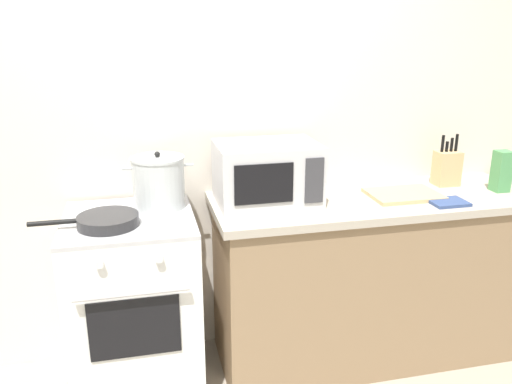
{
  "coord_description": "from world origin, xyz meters",
  "views": [
    {
      "loc": [
        -0.29,
        -1.74,
        1.76
      ],
      "look_at": [
        0.26,
        0.6,
        1.0
      ],
      "focal_mm": 36.68,
      "sensor_mm": 36.0,
      "label": 1
    }
  ],
  "objects_px": {
    "frying_pan": "(107,221)",
    "cutting_board": "(404,194)",
    "stove": "(135,306)",
    "oven_mitt": "(448,202)",
    "stock_pot": "(159,182)",
    "pasta_box": "(502,171)",
    "microwave": "(267,173)",
    "knife_block": "(447,167)"
  },
  "relations": [
    {
      "from": "microwave",
      "to": "cutting_board",
      "type": "bearing_deg",
      "value": -6.23
    },
    {
      "from": "stove",
      "to": "stock_pot",
      "type": "distance_m",
      "value": 0.62
    },
    {
      "from": "stove",
      "to": "microwave",
      "type": "height_order",
      "value": "microwave"
    },
    {
      "from": "stove",
      "to": "cutting_board",
      "type": "height_order",
      "value": "cutting_board"
    },
    {
      "from": "frying_pan",
      "to": "cutting_board",
      "type": "height_order",
      "value": "frying_pan"
    },
    {
      "from": "frying_pan",
      "to": "knife_block",
      "type": "distance_m",
      "value": 1.83
    },
    {
      "from": "stove",
      "to": "knife_block",
      "type": "height_order",
      "value": "knife_block"
    },
    {
      "from": "stock_pot",
      "to": "frying_pan",
      "type": "height_order",
      "value": "stock_pot"
    },
    {
      "from": "stock_pot",
      "to": "knife_block",
      "type": "distance_m",
      "value": 1.57
    },
    {
      "from": "cutting_board",
      "to": "knife_block",
      "type": "height_order",
      "value": "knife_block"
    },
    {
      "from": "frying_pan",
      "to": "knife_block",
      "type": "xyz_separation_m",
      "value": [
        1.82,
        0.23,
        0.07
      ]
    },
    {
      "from": "microwave",
      "to": "knife_block",
      "type": "bearing_deg",
      "value": 3.4
    },
    {
      "from": "stove",
      "to": "knife_block",
      "type": "distance_m",
      "value": 1.82
    },
    {
      "from": "stove",
      "to": "cutting_board",
      "type": "bearing_deg",
      "value": 0.05
    },
    {
      "from": "frying_pan",
      "to": "stove",
      "type": "bearing_deg",
      "value": 44.31
    },
    {
      "from": "stove",
      "to": "microwave",
      "type": "relative_size",
      "value": 1.84
    },
    {
      "from": "stove",
      "to": "cutting_board",
      "type": "relative_size",
      "value": 2.56
    },
    {
      "from": "stove",
      "to": "oven_mitt",
      "type": "bearing_deg",
      "value": -5.84
    },
    {
      "from": "stock_pot",
      "to": "oven_mitt",
      "type": "relative_size",
      "value": 1.88
    },
    {
      "from": "frying_pan",
      "to": "microwave",
      "type": "height_order",
      "value": "microwave"
    },
    {
      "from": "stove",
      "to": "pasta_box",
      "type": "distance_m",
      "value": 2.02
    },
    {
      "from": "oven_mitt",
      "to": "microwave",
      "type": "bearing_deg",
      "value": 164.74
    },
    {
      "from": "knife_block",
      "to": "pasta_box",
      "type": "distance_m",
      "value": 0.28
    },
    {
      "from": "stove",
      "to": "oven_mitt",
      "type": "height_order",
      "value": "oven_mitt"
    },
    {
      "from": "cutting_board",
      "to": "oven_mitt",
      "type": "distance_m",
      "value": 0.22
    },
    {
      "from": "frying_pan",
      "to": "cutting_board",
      "type": "relative_size",
      "value": 1.3
    },
    {
      "from": "knife_block",
      "to": "oven_mitt",
      "type": "xyz_separation_m",
      "value": [
        -0.17,
        -0.3,
        -0.09
      ]
    },
    {
      "from": "microwave",
      "to": "cutting_board",
      "type": "xyz_separation_m",
      "value": [
        0.71,
        -0.08,
        -0.14
      ]
    },
    {
      "from": "stove",
      "to": "pasta_box",
      "type": "xyz_separation_m",
      "value": [
        1.94,
        -0.03,
        0.57
      ]
    },
    {
      "from": "stock_pot",
      "to": "microwave",
      "type": "distance_m",
      "value": 0.53
    },
    {
      "from": "frying_pan",
      "to": "cutting_board",
      "type": "distance_m",
      "value": 1.49
    },
    {
      "from": "stock_pot",
      "to": "oven_mitt",
      "type": "xyz_separation_m",
      "value": [
        1.4,
        -0.28,
        -0.12
      ]
    },
    {
      "from": "frying_pan",
      "to": "microwave",
      "type": "xyz_separation_m",
      "value": [
        0.77,
        0.17,
        0.12
      ]
    },
    {
      "from": "stock_pot",
      "to": "cutting_board",
      "type": "xyz_separation_m",
      "value": [
        1.24,
        -0.12,
        -0.12
      ]
    },
    {
      "from": "pasta_box",
      "to": "cutting_board",
      "type": "bearing_deg",
      "value": 176.85
    },
    {
      "from": "stock_pot",
      "to": "microwave",
      "type": "height_order",
      "value": "microwave"
    },
    {
      "from": "frying_pan",
      "to": "microwave",
      "type": "bearing_deg",
      "value": 12.24
    },
    {
      "from": "frying_pan",
      "to": "oven_mitt",
      "type": "height_order",
      "value": "frying_pan"
    },
    {
      "from": "stock_pot",
      "to": "frying_pan",
      "type": "xyz_separation_m",
      "value": [
        -0.24,
        -0.21,
        -0.1
      ]
    },
    {
      "from": "stove",
      "to": "oven_mitt",
      "type": "xyz_separation_m",
      "value": [
        1.55,
        -0.16,
        0.47
      ]
    },
    {
      "from": "cutting_board",
      "to": "pasta_box",
      "type": "distance_m",
      "value": 0.56
    },
    {
      "from": "stock_pot",
      "to": "pasta_box",
      "type": "xyz_separation_m",
      "value": [
        1.79,
        -0.15,
        -0.02
      ]
    }
  ]
}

